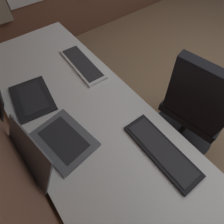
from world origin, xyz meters
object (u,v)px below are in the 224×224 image
(laptop_left, at_px, (19,98))
(keyboard_main, at_px, (162,150))
(laptop_leftmost, at_px, (51,145))
(office_chair, at_px, (193,112))
(drawer_pedestal, at_px, (102,165))
(keyboard_spare, at_px, (82,64))

(laptop_left, xyz_separation_m, keyboard_main, (-0.71, -0.43, -0.04))
(laptop_leftmost, bearing_deg, office_chair, -102.85)
(drawer_pedestal, bearing_deg, office_chair, -99.11)
(drawer_pedestal, xyz_separation_m, office_chair, (-0.12, -0.77, 0.11))
(drawer_pedestal, relative_size, laptop_left, 2.02)
(drawer_pedestal, xyz_separation_m, laptop_left, (0.47, 0.22, 0.43))
(keyboard_spare, bearing_deg, drawer_pedestal, 155.62)
(laptop_leftmost, height_order, laptop_left, laptop_leftmost)
(keyboard_main, relative_size, office_chair, 0.43)
(laptop_left, height_order, office_chair, office_chair)
(drawer_pedestal, xyz_separation_m, laptop_leftmost, (0.10, 0.20, 0.43))
(laptop_leftmost, xyz_separation_m, laptop_left, (0.37, 0.01, -0.00))
(keyboard_spare, bearing_deg, laptop_left, 98.13)
(laptop_left, bearing_deg, keyboard_spare, -81.87)
(laptop_leftmost, xyz_separation_m, office_chair, (-0.22, -0.97, -0.32))
(laptop_leftmost, bearing_deg, keyboard_spare, -45.35)
(laptop_left, distance_m, keyboard_main, 0.83)
(laptop_leftmost, relative_size, keyboard_spare, 0.88)
(laptop_leftmost, bearing_deg, laptop_left, 2.07)
(drawer_pedestal, distance_m, keyboard_spare, 0.71)
(laptop_leftmost, bearing_deg, drawer_pedestal, -115.91)
(keyboard_main, bearing_deg, keyboard_spare, -1.87)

